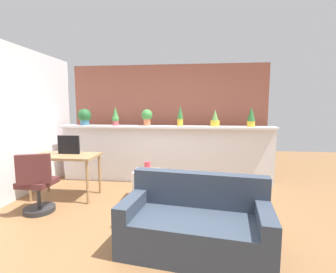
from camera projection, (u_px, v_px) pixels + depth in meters
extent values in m
plane|color=brown|center=(146.00, 229.00, 3.12)|extent=(12.00, 12.00, 0.00)
cube|color=silver|center=(165.00, 155.00, 5.02)|extent=(4.36, 0.16, 1.14)
cube|color=silver|center=(165.00, 127.00, 4.91)|extent=(4.36, 0.36, 0.04)
cube|color=brown|center=(168.00, 121.00, 5.53)|extent=(4.36, 0.10, 2.50)
cylinder|color=#386B84|center=(85.00, 123.00, 5.11)|extent=(0.18, 0.18, 0.10)
sphere|color=#235B2D|center=(85.00, 115.00, 5.09)|extent=(0.28, 0.28, 0.28)
cylinder|color=#B7474C|center=(116.00, 123.00, 5.02)|extent=(0.12, 0.12, 0.09)
sphere|color=#3D843D|center=(116.00, 119.00, 5.01)|extent=(0.14, 0.14, 0.14)
cone|color=#3D843D|center=(115.00, 112.00, 5.00)|extent=(0.12, 0.12, 0.23)
cylinder|color=#C66B42|center=(147.00, 122.00, 4.98)|extent=(0.14, 0.14, 0.14)
sphere|color=#3D843D|center=(147.00, 115.00, 4.96)|extent=(0.23, 0.23, 0.23)
cylinder|color=gold|center=(180.00, 122.00, 4.85)|extent=(0.11, 0.11, 0.14)
cone|color=#2D7033|center=(180.00, 112.00, 4.83)|extent=(0.12, 0.12, 0.27)
cylinder|color=gold|center=(215.00, 123.00, 4.81)|extent=(0.18, 0.18, 0.12)
cone|color=#669E4C|center=(215.00, 115.00, 4.79)|extent=(0.13, 0.13, 0.22)
cylinder|color=gold|center=(251.00, 124.00, 4.70)|extent=(0.14, 0.14, 0.11)
cone|color=#2D7033|center=(251.00, 114.00, 4.68)|extent=(0.15, 0.15, 0.28)
cylinder|color=#99754C|center=(29.00, 181.00, 3.99)|extent=(0.04, 0.04, 0.71)
cylinder|color=#99754C|center=(87.00, 183.00, 3.88)|extent=(0.04, 0.04, 0.71)
cylinder|color=#99754C|center=(48.00, 173.00, 4.48)|extent=(0.04, 0.04, 0.71)
cylinder|color=#99754C|center=(100.00, 174.00, 4.37)|extent=(0.04, 0.04, 0.71)
cube|color=#99754C|center=(65.00, 156.00, 4.13)|extent=(1.10, 0.60, 0.04)
cube|color=black|center=(69.00, 145.00, 4.19)|extent=(0.38, 0.04, 0.32)
cylinder|color=#262628|center=(40.00, 209.00, 3.62)|extent=(0.44, 0.44, 0.07)
cylinder|color=#333333|center=(39.00, 196.00, 3.60)|extent=(0.06, 0.06, 0.34)
cube|color=#4C2323|center=(38.00, 183.00, 3.58)|extent=(0.44, 0.44, 0.08)
cube|color=#4C2323|center=(34.00, 169.00, 3.36)|extent=(0.43, 0.24, 0.42)
cube|color=silver|center=(146.00, 185.00, 4.10)|extent=(0.40, 0.40, 0.50)
cube|color=black|center=(144.00, 189.00, 3.91)|extent=(0.28, 0.04, 0.28)
cylinder|color=#CC3D47|center=(147.00, 166.00, 4.04)|extent=(0.10, 0.10, 0.15)
cube|color=#333D4C|center=(195.00, 234.00, 2.60)|extent=(1.65, 0.97, 0.40)
cube|color=#333D4C|center=(199.00, 189.00, 2.84)|extent=(1.57, 0.38, 0.40)
cube|color=#333D4C|center=(133.00, 203.00, 2.74)|extent=(0.26, 0.77, 0.16)
cube|color=#333D4C|center=(265.00, 217.00, 2.39)|extent=(0.26, 0.77, 0.16)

